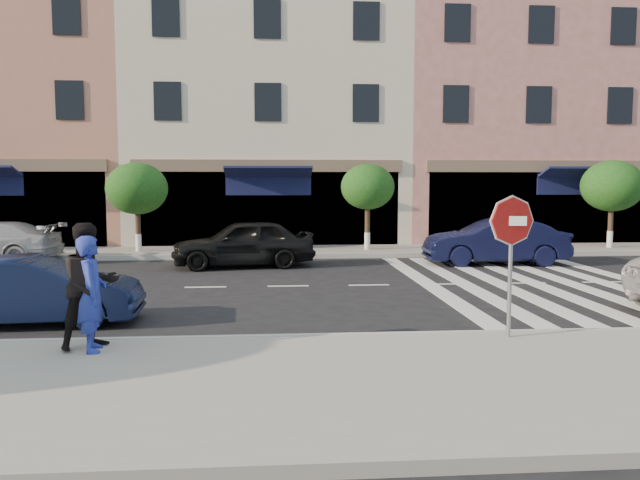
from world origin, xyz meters
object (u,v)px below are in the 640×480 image
(stop_sign, at_px, (512,233))
(walker, at_px, (90,286))
(car_far_mid, at_px, (243,243))
(car_far_right, at_px, (495,242))
(car_near_mid, at_px, (34,291))
(photographer, at_px, (92,294))

(stop_sign, distance_m, walker, 6.31)
(walker, xyz_separation_m, car_far_mid, (1.76, 9.60, -0.34))
(stop_sign, distance_m, car_far_right, 10.08)
(car_near_mid, distance_m, car_far_right, 13.35)
(car_near_mid, relative_size, car_far_right, 0.86)
(photographer, height_order, car_near_mid, photographer)
(stop_sign, relative_size, car_far_mid, 0.52)
(stop_sign, relative_size, photographer, 1.33)
(walker, relative_size, car_near_mid, 0.49)
(car_near_mid, xyz_separation_m, car_far_mid, (3.38, 7.38, 0.11))
(car_far_right, bearing_deg, car_near_mid, -53.77)
(photographer, bearing_deg, walker, 10.41)
(photographer, distance_m, car_far_right, 13.60)
(stop_sign, xyz_separation_m, walker, (-6.27, -0.11, -0.71))
(walker, height_order, car_near_mid, walker)
(walker, distance_m, car_far_right, 13.52)
(walker, height_order, car_far_right, walker)
(car_far_mid, distance_m, car_far_right, 7.75)
(photographer, distance_m, car_near_mid, 2.97)
(walker, bearing_deg, car_far_right, 2.54)
(photographer, bearing_deg, stop_sign, -99.35)
(car_far_mid, bearing_deg, walker, -17.82)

